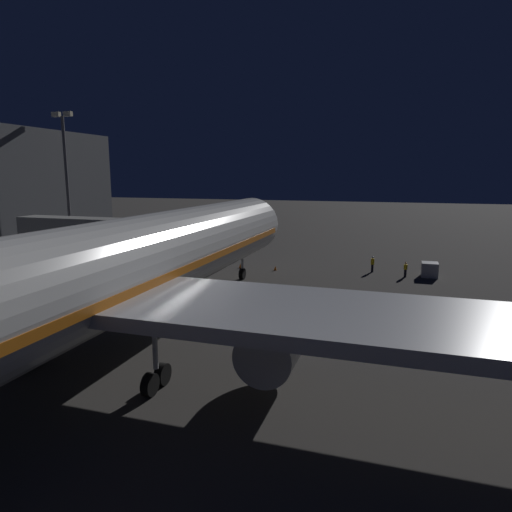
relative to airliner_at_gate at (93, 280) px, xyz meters
name	(u,v)px	position (x,y,z in m)	size (l,w,h in m)	color
ground_plane	(185,317)	(0.00, -10.92, -5.47)	(320.00, 320.00, 0.00)	#383533
airliner_at_gate	(93,280)	(0.00, 0.00, 0.00)	(56.81, 63.17, 18.00)	silver
jet_bridge	(117,232)	(10.61, -17.65, 0.13)	(19.46, 3.40, 7.13)	#9E9E99
apron_floodlight_mast	(67,176)	(25.50, -28.63, 5.49)	(2.90, 0.50, 19.00)	#59595E
baggage_container_near_belt	(430,270)	(-19.41, -32.11, -4.66)	(1.74, 1.78, 1.61)	#B7BABF
ground_crew_near_nose_gear	(406,269)	(-16.85, -31.19, -4.53)	(0.40, 0.40, 1.70)	black
ground_crew_walking_aft	(372,263)	(-13.20, -32.70, -4.44)	(0.40, 0.40, 1.85)	black
traffic_cone_nose_port	(275,268)	(-2.20, -30.17, -5.19)	(0.36, 0.36, 0.55)	orange
traffic_cone_nose_starboard	(240,266)	(2.20, -30.17, -5.19)	(0.36, 0.36, 0.55)	orange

